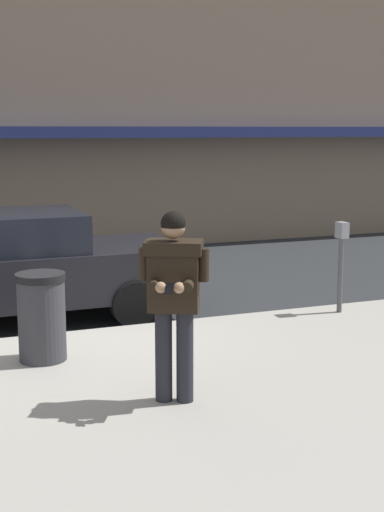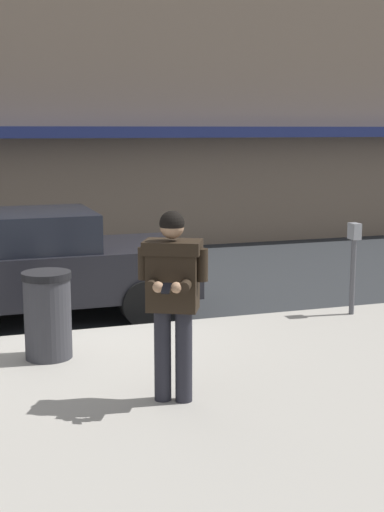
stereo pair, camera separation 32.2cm
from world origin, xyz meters
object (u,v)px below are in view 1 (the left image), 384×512
Objects in this scene: parked_sedan_mid at (16,266)px; trash_bin at (42,317)px; man_texting_on_phone at (174,286)px; parking_meter at (341,254)px.

parked_sedan_mid reaches higher than trash_bin.
parking_meter is (3.27, 2.29, -0.28)m from man_texting_on_phone.
parking_meter reaches higher than trash_bin.
man_texting_on_phone is 1.84× the size of trash_bin.
parked_sedan_mid is 4.61× the size of trash_bin.
trash_bin is at bearing 119.67° from man_texting_on_phone.
trash_bin is (-0.95, 1.67, -0.62)m from man_texting_on_phone.
man_texting_on_phone is (0.93, -3.93, 0.46)m from parked_sedan_mid.
trash_bin is at bearing -171.64° from parking_meter.
parked_sedan_mid is 2.27m from trash_bin.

